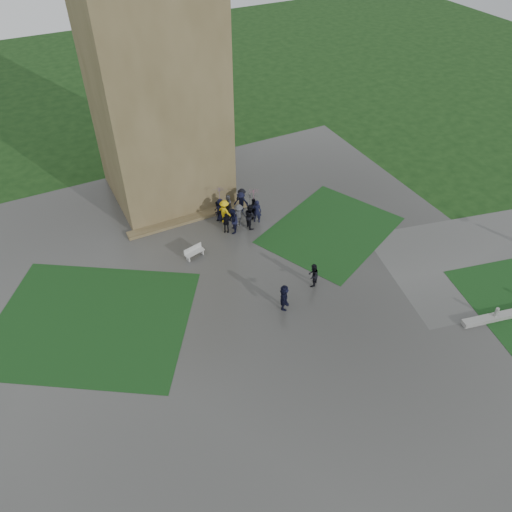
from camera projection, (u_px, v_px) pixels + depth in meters
name	position (u px, v px, depth m)	size (l,w,h in m)	color
ground	(255.00, 318.00, 28.87)	(120.00, 120.00, 0.00)	black
plaza	(240.00, 296.00, 30.22)	(34.00, 34.00, 0.02)	#363634
lawn_inset_left	(92.00, 321.00, 28.66)	(11.00, 9.00, 0.01)	#123314
lawn_inset_right	(331.00, 230.00, 35.15)	(9.00, 7.00, 0.01)	#123314
tower	(153.00, 76.00, 33.16)	(8.00, 8.00, 18.00)	brown
tower_plinth	(189.00, 219.00, 35.96)	(9.00, 0.80, 0.22)	brown
bench	(194.00, 252.00, 32.72)	(1.43, 0.75, 0.79)	#B0AFAB
visitor_cluster	(237.00, 208.00, 35.23)	(3.51, 3.46, 2.71)	black
pedestrian_mid	(284.00, 297.00, 28.95)	(1.58, 0.57, 1.71)	black
pedestrian_near	(313.00, 275.00, 30.41)	(0.79, 0.45, 1.63)	black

